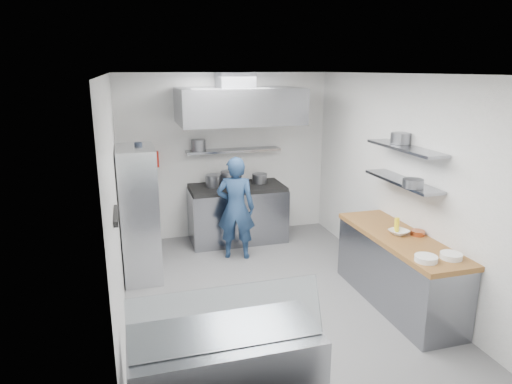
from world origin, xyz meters
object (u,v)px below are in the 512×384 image
object	(u,v)px
gas_range	(237,215)
chef	(236,208)
wire_rack	(139,213)
display_case	(226,380)

from	to	relation	value
gas_range	chef	world-z (taller)	chef
wire_rack	chef	bearing A→B (deg)	10.32
gas_range	chef	bearing A→B (deg)	-105.26
chef	display_case	distance (m)	3.52
chef	wire_rack	bearing A→B (deg)	29.62
wire_rack	gas_range	bearing A→B (deg)	31.07
chef	gas_range	bearing A→B (deg)	-85.96
gas_range	chef	size ratio (longest dim) A/B	1.00
chef	display_case	bearing A→B (deg)	94.33
gas_range	wire_rack	world-z (taller)	wire_rack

